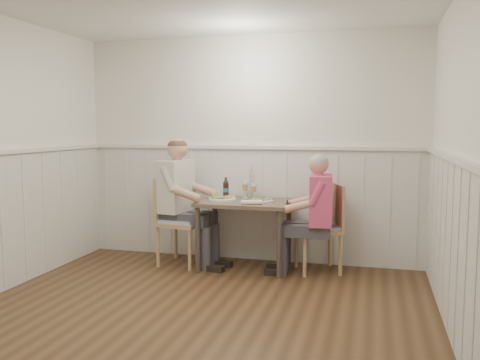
{
  "coord_description": "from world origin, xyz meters",
  "views": [
    {
      "loc": [
        1.41,
        -3.48,
        1.56
      ],
      "look_at": [
        0.04,
        1.64,
        1.0
      ],
      "focal_mm": 38.0,
      "sensor_mm": 36.0,
      "label": 1
    }
  ],
  "objects_px": {
    "grass_vase": "(249,182)",
    "man_in_pink": "(317,224)",
    "diner_cream": "(179,211)",
    "beer_bottle": "(226,189)",
    "chair_left": "(177,218)",
    "chair_right": "(324,224)",
    "dining_table": "(245,210)"
  },
  "relations": [
    {
      "from": "grass_vase",
      "to": "chair_left",
      "type": "bearing_deg",
      "value": -155.08
    },
    {
      "from": "chair_left",
      "to": "beer_bottle",
      "type": "height_order",
      "value": "chair_left"
    },
    {
      "from": "dining_table",
      "to": "grass_vase",
      "type": "distance_m",
      "value": 0.42
    },
    {
      "from": "man_in_pink",
      "to": "beer_bottle",
      "type": "distance_m",
      "value": 1.13
    },
    {
      "from": "chair_right",
      "to": "grass_vase",
      "type": "distance_m",
      "value": 1.0
    },
    {
      "from": "chair_left",
      "to": "grass_vase",
      "type": "xyz_separation_m",
      "value": [
        0.75,
        0.35,
        0.39
      ]
    },
    {
      "from": "dining_table",
      "to": "grass_vase",
      "type": "height_order",
      "value": "grass_vase"
    },
    {
      "from": "diner_cream",
      "to": "grass_vase",
      "type": "xyz_separation_m",
      "value": [
        0.73,
        0.34,
        0.32
      ]
    },
    {
      "from": "beer_bottle",
      "to": "chair_left",
      "type": "bearing_deg",
      "value": -157.77
    },
    {
      "from": "diner_cream",
      "to": "beer_bottle",
      "type": "bearing_deg",
      "value": 22.68
    },
    {
      "from": "diner_cream",
      "to": "man_in_pink",
      "type": "bearing_deg",
      "value": -0.99
    },
    {
      "from": "diner_cream",
      "to": "grass_vase",
      "type": "height_order",
      "value": "diner_cream"
    },
    {
      "from": "dining_table",
      "to": "grass_vase",
      "type": "bearing_deg",
      "value": 95.42
    },
    {
      "from": "man_in_pink",
      "to": "diner_cream",
      "type": "height_order",
      "value": "diner_cream"
    },
    {
      "from": "diner_cream",
      "to": "beer_bottle",
      "type": "distance_m",
      "value": 0.59
    },
    {
      "from": "dining_table",
      "to": "chair_left",
      "type": "xyz_separation_m",
      "value": [
        -0.78,
        -0.04,
        -0.12
      ]
    },
    {
      "from": "chair_right",
      "to": "diner_cream",
      "type": "distance_m",
      "value": 1.61
    },
    {
      "from": "beer_bottle",
      "to": "grass_vase",
      "type": "bearing_deg",
      "value": 30.38
    },
    {
      "from": "man_in_pink",
      "to": "chair_right",
      "type": "bearing_deg",
      "value": 69.15
    },
    {
      "from": "chair_right",
      "to": "chair_left",
      "type": "bearing_deg",
      "value": -175.42
    },
    {
      "from": "chair_right",
      "to": "beer_bottle",
      "type": "bearing_deg",
      "value": 175.95
    },
    {
      "from": "diner_cream",
      "to": "chair_left",
      "type": "bearing_deg",
      "value": -168.48
    },
    {
      "from": "beer_bottle",
      "to": "grass_vase",
      "type": "relative_size",
      "value": 0.59
    },
    {
      "from": "dining_table",
      "to": "beer_bottle",
      "type": "height_order",
      "value": "beer_bottle"
    },
    {
      "from": "beer_bottle",
      "to": "diner_cream",
      "type": "bearing_deg",
      "value": -157.32
    },
    {
      "from": "chair_left",
      "to": "diner_cream",
      "type": "bearing_deg",
      "value": 11.52
    },
    {
      "from": "man_in_pink",
      "to": "grass_vase",
      "type": "distance_m",
      "value": 0.98
    },
    {
      "from": "chair_left",
      "to": "man_in_pink",
      "type": "xyz_separation_m",
      "value": [
        1.57,
        -0.02,
        0.01
      ]
    },
    {
      "from": "chair_right",
      "to": "chair_left",
      "type": "xyz_separation_m",
      "value": [
        -1.63,
        -0.13,
        0.02
      ]
    },
    {
      "from": "dining_table",
      "to": "diner_cream",
      "type": "height_order",
      "value": "diner_cream"
    },
    {
      "from": "grass_vase",
      "to": "man_in_pink",
      "type": "bearing_deg",
      "value": -24.21
    },
    {
      "from": "dining_table",
      "to": "chair_right",
      "type": "relative_size",
      "value": 1.04
    }
  ]
}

